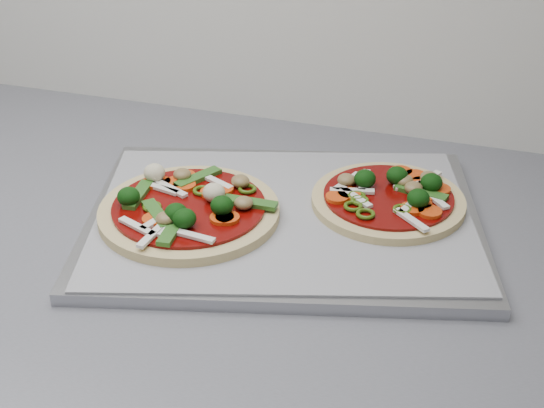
% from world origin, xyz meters
% --- Properties ---
extents(baking_tray, '(0.48, 0.40, 0.01)m').
position_xyz_m(baking_tray, '(-0.30, 1.34, 0.91)').
color(baking_tray, '#9C9DA2').
rests_on(baking_tray, countertop).
extents(parchment, '(0.46, 0.39, 0.00)m').
position_xyz_m(parchment, '(-0.30, 1.34, 0.91)').
color(parchment, '#95959A').
rests_on(parchment, baking_tray).
extents(pizza_left, '(0.22, 0.22, 0.03)m').
position_xyz_m(pizza_left, '(-0.40, 1.30, 0.93)').
color(pizza_left, tan).
rests_on(pizza_left, parchment).
extents(pizza_right, '(0.21, 0.21, 0.03)m').
position_xyz_m(pizza_right, '(-0.20, 1.39, 0.92)').
color(pizza_right, tan).
rests_on(pizza_right, parchment).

